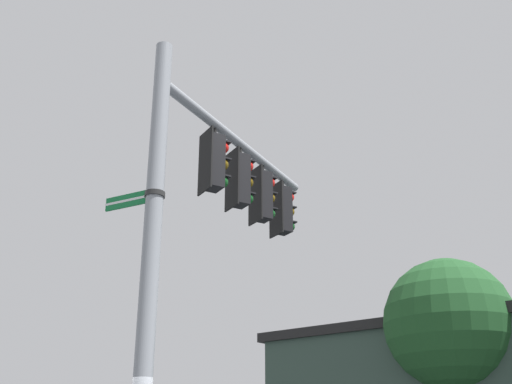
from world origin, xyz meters
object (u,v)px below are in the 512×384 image
Objects in this scene: traffic_light_arm_end at (283,210)px; traffic_light_mid_inner at (241,181)px; traffic_light_mid_outer at (263,196)px; traffic_light_nearest_pole at (215,163)px; street_name_sign at (143,197)px.

traffic_light_mid_inner is at bearing -58.71° from traffic_light_arm_end.
traffic_light_mid_outer is 1.00× the size of traffic_light_arm_end.
traffic_light_mid_inner is 0.97m from traffic_light_mid_outer.
traffic_light_mid_inner is 1.00× the size of traffic_light_mid_outer.
traffic_light_nearest_pole and traffic_light_mid_outer have the same top height.
traffic_light_mid_inner is (-0.50, 0.83, 0.00)m from traffic_light_nearest_pole.
street_name_sign is (1.18, -2.40, -1.23)m from traffic_light_mid_inner.
traffic_light_mid_outer is at bearing 121.29° from traffic_light_nearest_pole.
traffic_light_mid_inner and traffic_light_mid_outer have the same top height.
traffic_light_mid_inner is 1.94m from traffic_light_arm_end.
traffic_light_nearest_pole reaches higher than street_name_sign.
traffic_light_arm_end is (-0.50, 0.83, 0.00)m from traffic_light_mid_outer.
traffic_light_mid_outer is at bearing 121.29° from traffic_light_mid_inner.
traffic_light_nearest_pole and traffic_light_arm_end have the same top height.
traffic_light_nearest_pole is at bearing 113.19° from street_name_sign.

